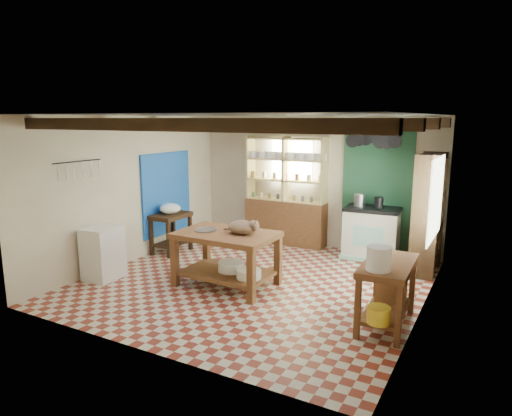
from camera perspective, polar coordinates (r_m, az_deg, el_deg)
The scene contains 30 objects.
floor at distance 7.33m, azimuth -0.18°, elevation -9.29°, with size 5.00×5.00×0.02m, color maroon.
ceiling at distance 6.87m, azimuth -0.20°, elevation 11.56°, with size 5.00×5.00×0.02m, color #434348.
wall_back at distance 9.22m, azimuth 7.35°, elevation 3.27°, with size 5.00×0.04×2.60m, color beige.
wall_front at distance 4.99m, azimuth -14.22°, elevation -3.72°, with size 5.00×0.04×2.60m, color beige.
wall_left at distance 8.46m, azimuth -15.20°, elevation 2.26°, with size 0.04×5.00×2.60m, color beige.
wall_right at distance 6.20m, azimuth 20.50°, elevation -1.21°, with size 0.04×5.00×2.60m, color beige.
ceiling_beams at distance 6.87m, azimuth -0.20°, elevation 10.56°, with size 5.00×3.80×0.15m, color #342112.
blue_wall_patch at distance 9.13m, azimuth -11.10°, elevation 1.81°, with size 0.04×1.40×1.60m, color blue.
green_wall_patch at distance 8.83m, azimuth 14.84°, elevation 2.31°, with size 1.30×0.04×2.30m, color #215235.
window_back at distance 9.35m, azimuth 4.50°, elevation 5.91°, with size 0.90×0.02×0.80m, color silver.
window_right at distance 7.16m, azimuth 21.59°, elevation 1.11°, with size 0.02×1.30×1.20m, color silver.
utensil_rail at distance 7.54m, azimuth -21.36°, elevation 4.53°, with size 0.06×0.90×0.28m, color black.
pot_rack at distance 8.33m, azimuth 14.45°, elevation 8.26°, with size 0.86×0.12×0.36m, color black.
shelving_unit at distance 9.29m, azimuth 3.73°, elevation 2.16°, with size 1.70×0.34×2.20m, color #D7C07C.
tall_rack at distance 8.03m, azimuth 20.71°, elevation -0.71°, with size 0.40×0.86×2.00m, color #342112.
work_table at distance 7.08m, azimuth -3.69°, elevation -6.38°, with size 1.48×0.99×0.84m, color brown.
stove at distance 8.67m, azimuth 14.25°, elevation -3.03°, with size 0.98×0.66×0.96m, color beige.
prep_table at distance 8.93m, azimuth -10.56°, elevation -3.09°, with size 0.52×0.75×0.76m, color #342112.
white_cabinet at distance 7.76m, azimuth -18.58°, elevation -5.36°, with size 0.47×0.56×0.85m, color white.
right_counter at distance 5.97m, azimuth 16.03°, elevation -10.31°, with size 0.57×1.14×0.82m, color brown.
cat at distance 6.86m, azimuth -1.75°, elevation -2.42°, with size 0.45×0.34×0.20m, color #8A6A50.
steel_tray at distance 7.11m, azimuth -6.33°, elevation -2.74°, with size 0.34×0.34×0.02m, color #96959C.
basin_large at distance 7.13m, azimuth -3.12°, elevation -7.30°, with size 0.41×0.41×0.14m, color white.
basin_small at distance 6.82m, azimuth -0.90°, elevation -8.23°, with size 0.37×0.37×0.13m, color white.
kettle_left at distance 8.59m, azimuth 12.81°, elevation 0.97°, with size 0.20×0.20×0.23m, color #96959C.
kettle_right at distance 8.53m, azimuth 15.10°, elevation 0.68°, with size 0.16×0.16×0.20m, color black.
enamel_bowl at distance 8.82m, azimuth -10.68°, elevation -0.07°, with size 0.40×0.40×0.20m, color white.
white_bucket at distance 5.48m, azimuth 15.13°, elevation -6.11°, with size 0.29×0.29×0.29m, color white.
wicker_basket at distance 6.27m, azimuth 16.52°, elevation -9.93°, with size 0.36×0.29×0.25m, color #97683D.
yellow_tub at distance 5.60m, azimuth 15.08°, elevation -12.78°, with size 0.27×0.27×0.20m, color yellow.
Camera 1 is at (3.32, -6.01, 2.55)m, focal length 32.00 mm.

